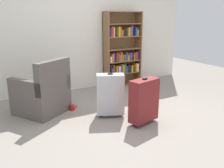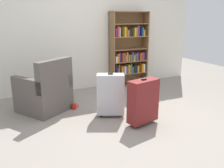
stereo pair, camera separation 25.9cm
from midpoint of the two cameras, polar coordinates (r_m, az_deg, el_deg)
ground_plane at (r=3.69m, az=2.23°, el=-9.12°), size 9.49×9.49×0.00m
back_wall at (r=5.23m, az=-9.87°, el=12.78°), size 5.42×0.10×2.60m
bookshelf at (r=5.53m, az=1.00°, el=7.72°), size 0.86×0.28×1.65m
armchair at (r=4.15m, az=-17.70°, el=-2.32°), size 0.97×0.97×0.90m
mug at (r=4.21m, az=-11.02°, el=-5.47°), size 0.12×0.08×0.10m
suitcase_silver at (r=3.79m, az=-2.36°, el=-2.44°), size 0.47×0.36×0.71m
suitcase_dark_red at (r=3.56m, az=5.47°, el=-3.86°), size 0.49×0.30×0.70m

